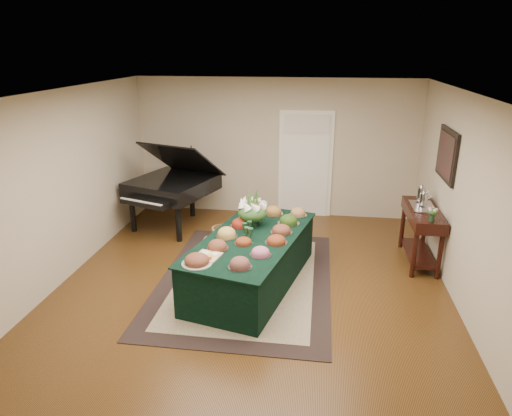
# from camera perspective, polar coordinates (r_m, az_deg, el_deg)

# --- Properties ---
(ground) EXTENTS (6.00, 6.00, 0.00)m
(ground) POSITION_cam_1_polar(r_m,az_deg,el_deg) (6.72, -0.37, -9.32)
(ground) COLOR black
(ground) RESTS_ON ground
(area_rug) EXTENTS (2.46, 3.45, 0.01)m
(area_rug) POSITION_cam_1_polar(r_m,az_deg,el_deg) (6.81, -1.29, -8.87)
(area_rug) COLOR black
(area_rug) RESTS_ON ground
(kitchen_doorway) EXTENTS (1.05, 0.07, 2.10)m
(kitchen_doorway) POSITION_cam_1_polar(r_m,az_deg,el_deg) (9.07, 6.18, 5.27)
(kitchen_doorway) COLOR white
(kitchen_doorway) RESTS_ON ground
(buffet_table) EXTENTS (1.73, 2.71, 0.73)m
(buffet_table) POSITION_cam_1_polar(r_m,az_deg,el_deg) (6.54, -0.48, -6.54)
(buffet_table) COLOR black
(buffet_table) RESTS_ON ground
(food_platters) EXTENTS (1.46, 2.32, 0.12)m
(food_platters) POSITION_cam_1_polar(r_m,az_deg,el_deg) (6.44, -0.36, -2.94)
(food_platters) COLOR #BABAC3
(food_platters) RESTS_ON buffet_table
(cutting_board) EXTENTS (0.37, 0.37, 0.10)m
(cutting_board) POSITION_cam_1_polar(r_m,az_deg,el_deg) (5.83, -6.02, -5.70)
(cutting_board) COLOR tan
(cutting_board) RESTS_ON buffet_table
(green_goblets) EXTENTS (0.19, 0.34, 0.18)m
(green_goblets) POSITION_cam_1_polar(r_m,az_deg,el_deg) (6.36, -1.02, -2.83)
(green_goblets) COLOR #14321C
(green_goblets) RESTS_ON buffet_table
(floral_centerpiece) EXTENTS (0.45, 0.45, 0.45)m
(floral_centerpiece) POSITION_cam_1_polar(r_m,az_deg,el_deg) (6.70, -0.45, -0.07)
(floral_centerpiece) COLOR #14321C
(floral_centerpiece) RESTS_ON buffet_table
(grand_piano) EXTENTS (1.79, 1.88, 1.65)m
(grand_piano) POSITION_cam_1_polar(r_m,az_deg,el_deg) (8.60, -10.44, 2.82)
(grand_piano) COLOR black
(grand_piano) RESTS_ON ground
(wicker_basket) EXTENTS (0.39, 0.39, 0.24)m
(wicker_basket) POSITION_cam_1_polar(r_m,az_deg,el_deg) (8.07, -4.18, -3.28)
(wicker_basket) COLOR olive
(wicker_basket) RESTS_ON ground
(mahogany_sideboard) EXTENTS (0.45, 1.29, 0.89)m
(mahogany_sideboard) POSITION_cam_1_polar(r_m,az_deg,el_deg) (7.52, 20.06, -1.56)
(mahogany_sideboard) COLOR black
(mahogany_sideboard) RESTS_ON ground
(tea_service) EXTENTS (0.34, 0.58, 0.30)m
(tea_service) POSITION_cam_1_polar(r_m,az_deg,el_deg) (7.59, 20.07, 1.21)
(tea_service) COLOR #BABAC3
(tea_service) RESTS_ON mahogany_sideboard
(pink_bouquet) EXTENTS (0.17, 0.17, 0.21)m
(pink_bouquet) POSITION_cam_1_polar(r_m,az_deg,el_deg) (6.92, 21.21, -0.47)
(pink_bouquet) COLOR #14321C
(pink_bouquet) RESTS_ON mahogany_sideboard
(wall_painting) EXTENTS (0.05, 0.95, 0.75)m
(wall_painting) POSITION_cam_1_polar(r_m,az_deg,el_deg) (7.28, 22.74, 6.17)
(wall_painting) COLOR black
(wall_painting) RESTS_ON ground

